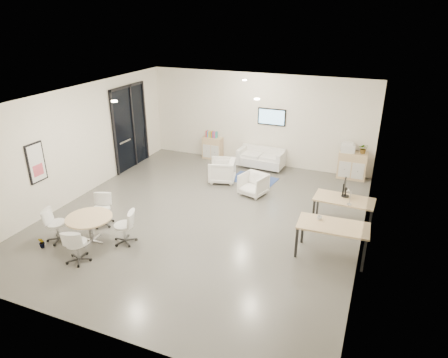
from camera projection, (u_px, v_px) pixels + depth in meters
The scene contains 21 objects.
room_shell at pixel (204, 161), 10.13m from camera, with size 9.60×10.60×4.80m.
glass_door at pixel (130, 125), 13.68m from camera, with size 0.09×1.90×2.85m.
artwork at pixel (36, 163), 10.17m from camera, with size 0.05×0.54×1.04m.
wall_tv at pixel (272, 117), 13.70m from camera, with size 0.98×0.06×0.58m.
ceiling_spots at pixel (209, 92), 10.29m from camera, with size 3.14×4.14×0.03m.
sideboard_left at pixel (213, 148), 14.82m from camera, with size 0.72×0.38×0.81m.
sideboard_right at pixel (352, 166), 13.04m from camera, with size 0.90×0.43×0.90m.
books at pixel (212, 134), 14.64m from camera, with size 0.42×0.14×0.22m.
printer at pixel (348, 148), 12.88m from camera, with size 0.48×0.42×0.31m.
loveseat at pixel (262, 159), 14.02m from camera, with size 1.61×0.87×0.59m.
blue_rug at pixel (254, 179), 13.10m from camera, with size 1.43×0.95×0.01m, color navy.
armchair_left at pixel (222, 170), 12.81m from camera, with size 0.80×0.75×0.82m, color silver.
armchair_right at pixel (253, 183), 11.91m from camera, with size 0.71×0.66×0.73m, color silver.
desk_rear at pixel (344, 202), 10.06m from camera, with size 1.50×0.80×0.76m.
desk_front at pixel (333, 228), 8.77m from camera, with size 1.57×0.84×0.80m.
monitor at pixel (345, 188), 10.07m from camera, with size 0.20×0.50×0.44m.
round_table at pixel (89, 220), 9.40m from camera, with size 1.08×1.08×0.66m.
meeting_chairs at pixel (90, 226), 9.46m from camera, with size 2.27×2.27×0.82m.
plant_cabinet at pixel (363, 150), 12.73m from camera, with size 0.30×0.33×0.26m, color #3F7F3F.
plant_floor at pixel (42, 246), 9.32m from camera, with size 0.16×0.28×0.13m, color #3F7F3F.
cup at pixel (320, 217), 8.94m from camera, with size 0.11×0.09×0.11m, color white.
Camera 1 is at (4.07, -8.59, 5.15)m, focal length 32.00 mm.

